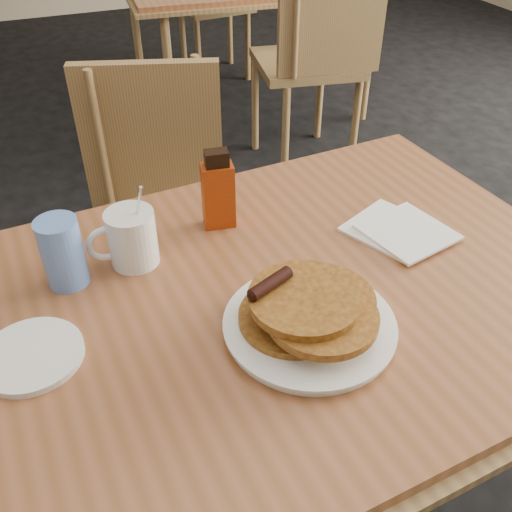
{
  "coord_description": "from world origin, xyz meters",
  "views": [
    {
      "loc": [
        -0.31,
        -0.69,
        1.44
      ],
      "look_at": [
        -0.01,
        0.03,
        0.83
      ],
      "focal_mm": 40.0,
      "sensor_mm": 36.0,
      "label": 1
    }
  ],
  "objects_px": {
    "chair_neighbor_near": "(318,44)",
    "pancake_plate": "(309,316)",
    "coffee_mug": "(130,237)",
    "main_table": "(261,311)",
    "syrup_bottle": "(218,192)",
    "chair_main_far": "(165,196)",
    "blue_tumbler": "(62,253)"
  },
  "relations": [
    {
      "from": "chair_neighbor_near",
      "to": "pancake_plate",
      "type": "xyz_separation_m",
      "value": [
        -0.91,
        -1.72,
        0.16
      ]
    },
    {
      "from": "pancake_plate",
      "to": "coffee_mug",
      "type": "height_order",
      "value": "coffee_mug"
    },
    {
      "from": "main_table",
      "to": "coffee_mug",
      "type": "xyz_separation_m",
      "value": [
        -0.19,
        0.18,
        0.1
      ]
    },
    {
      "from": "coffee_mug",
      "to": "syrup_bottle",
      "type": "height_order",
      "value": "coffee_mug"
    },
    {
      "from": "main_table",
      "to": "chair_main_far",
      "type": "height_order",
      "value": "chair_main_far"
    },
    {
      "from": "syrup_bottle",
      "to": "main_table",
      "type": "bearing_deg",
      "value": -82.54
    },
    {
      "from": "main_table",
      "to": "syrup_bottle",
      "type": "bearing_deg",
      "value": 88.6
    },
    {
      "from": "pancake_plate",
      "to": "coffee_mug",
      "type": "distance_m",
      "value": 0.37
    },
    {
      "from": "main_table",
      "to": "chair_neighbor_near",
      "type": "xyz_separation_m",
      "value": [
        0.95,
        1.6,
        -0.09
      ]
    },
    {
      "from": "chair_main_far",
      "to": "chair_neighbor_near",
      "type": "distance_m",
      "value": 1.3
    },
    {
      "from": "main_table",
      "to": "chair_neighbor_near",
      "type": "bearing_deg",
      "value": 59.32
    },
    {
      "from": "pancake_plate",
      "to": "coffee_mug",
      "type": "xyz_separation_m",
      "value": [
        -0.23,
        0.29,
        0.03
      ]
    },
    {
      "from": "chair_main_far",
      "to": "main_table",
      "type": "bearing_deg",
      "value": -71.99
    },
    {
      "from": "blue_tumbler",
      "to": "chair_main_far",
      "type": "bearing_deg",
      "value": 60.8
    },
    {
      "from": "chair_neighbor_near",
      "to": "pancake_plate",
      "type": "relative_size",
      "value": 3.55
    },
    {
      "from": "chair_neighbor_near",
      "to": "pancake_plate",
      "type": "bearing_deg",
      "value": -107.52
    },
    {
      "from": "syrup_bottle",
      "to": "pancake_plate",
      "type": "bearing_deg",
      "value": -75.55
    },
    {
      "from": "chair_neighbor_near",
      "to": "blue_tumbler",
      "type": "xyz_separation_m",
      "value": [
        -1.27,
        -1.44,
        0.2
      ]
    },
    {
      "from": "main_table",
      "to": "blue_tumbler",
      "type": "relative_size",
      "value": 10.16
    },
    {
      "from": "pancake_plate",
      "to": "main_table",
      "type": "bearing_deg",
      "value": 109.88
    },
    {
      "from": "chair_main_far",
      "to": "syrup_bottle",
      "type": "xyz_separation_m",
      "value": [
        0.01,
        -0.49,
        0.29
      ]
    },
    {
      "from": "chair_main_far",
      "to": "syrup_bottle",
      "type": "bearing_deg",
      "value": -71.18
    },
    {
      "from": "blue_tumbler",
      "to": "pancake_plate",
      "type": "bearing_deg",
      "value": -38.4
    },
    {
      "from": "pancake_plate",
      "to": "syrup_bottle",
      "type": "xyz_separation_m",
      "value": [
        -0.03,
        0.35,
        0.05
      ]
    },
    {
      "from": "coffee_mug",
      "to": "chair_neighbor_near",
      "type": "bearing_deg",
      "value": 51.53
    },
    {
      "from": "pancake_plate",
      "to": "coffee_mug",
      "type": "bearing_deg",
      "value": 128.07
    },
    {
      "from": "chair_main_far",
      "to": "blue_tumbler",
      "type": "height_order",
      "value": "chair_main_far"
    },
    {
      "from": "syrup_bottle",
      "to": "blue_tumbler",
      "type": "xyz_separation_m",
      "value": [
        -0.32,
        -0.07,
        -0.01
      ]
    },
    {
      "from": "main_table",
      "to": "chair_neighbor_near",
      "type": "distance_m",
      "value": 1.87
    },
    {
      "from": "main_table",
      "to": "syrup_bottle",
      "type": "height_order",
      "value": "syrup_bottle"
    },
    {
      "from": "coffee_mug",
      "to": "blue_tumbler",
      "type": "relative_size",
      "value": 1.3
    },
    {
      "from": "pancake_plate",
      "to": "syrup_bottle",
      "type": "relative_size",
      "value": 1.7
    }
  ]
}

